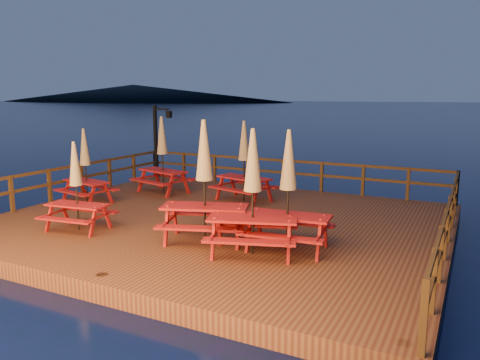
{
  "coord_description": "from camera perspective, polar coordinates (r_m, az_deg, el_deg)",
  "views": [
    {
      "loc": [
        6.29,
        -11.05,
        3.84
      ],
      "look_at": [
        0.36,
        0.6,
        1.45
      ],
      "focal_mm": 35.0,
      "sensor_mm": 36.0,
      "label": 1
    }
  ],
  "objects": [
    {
      "name": "deck_piles",
      "position": [
        13.37,
        -2.58,
        -7.67
      ],
      "size": [
        11.44,
        9.44,
        1.4
      ],
      "color": "#31220F",
      "rests_on": "ground"
    },
    {
      "name": "picnic_table_4",
      "position": [
        15.14,
        0.49,
        2.5
      ],
      "size": [
        2.13,
        1.89,
        2.62
      ],
      "rotation": [
        0.0,
        0.0,
        -0.23
      ],
      "color": "maroon",
      "rests_on": "deck"
    },
    {
      "name": "lamp_post",
      "position": [
        19.55,
        -9.88,
        5.41
      ],
      "size": [
        0.85,
        0.18,
        3.0
      ],
      "color": "black",
      "rests_on": "deck"
    },
    {
      "name": "picnic_table_1",
      "position": [
        12.55,
        -19.34,
        -0.55
      ],
      "size": [
        1.75,
        1.51,
        2.29
      ],
      "rotation": [
        0.0,
        0.0,
        0.13
      ],
      "color": "maroon",
      "rests_on": "deck"
    },
    {
      "name": "headland_left",
      "position": [
        260.9,
        -12.86,
        10.28
      ],
      "size": [
        180.0,
        84.0,
        9.0
      ],
      "primitive_type": "ellipsoid",
      "color": "black",
      "rests_on": "ground"
    },
    {
      "name": "picnic_table_0",
      "position": [
        10.92,
        -4.36,
        0.09
      ],
      "size": [
        2.45,
        2.23,
        2.88
      ],
      "rotation": [
        0.0,
        0.0,
        0.34
      ],
      "color": "maroon",
      "rests_on": "deck"
    },
    {
      "name": "picnic_table_3",
      "position": [
        15.71,
        -18.34,
        1.8
      ],
      "size": [
        1.9,
        1.67,
        2.38
      ],
      "rotation": [
        0.0,
        0.0,
        -0.2
      ],
      "color": "maroon",
      "rests_on": "deck"
    },
    {
      "name": "railing",
      "position": [
        14.53,
        0.82,
        -0.23
      ],
      "size": [
        11.8,
        9.75,
        1.1
      ],
      "color": "#31220F",
      "rests_on": "deck"
    },
    {
      "name": "picnic_table_6",
      "position": [
        16.66,
        -9.44,
        3.2
      ],
      "size": [
        2.21,
        1.97,
        2.69
      ],
      "rotation": [
        0.0,
        0.0,
        -0.25
      ],
      "color": "maroon",
      "rests_on": "deck"
    },
    {
      "name": "deck",
      "position": [
        13.22,
        -2.6,
        -5.61
      ],
      "size": [
        12.0,
        10.0,
        0.4
      ],
      "primitive_type": "cube",
      "color": "#492417",
      "rests_on": "ground"
    },
    {
      "name": "picnic_table_5",
      "position": [
        9.98,
        1.56,
        -1.25
      ],
      "size": [
        2.32,
        2.11,
        2.75
      ],
      "rotation": [
        0.0,
        0.0,
        0.33
      ],
      "color": "maroon",
      "rests_on": "deck"
    },
    {
      "name": "picnic_table_2",
      "position": [
        10.33,
        5.89,
        -1.04
      ],
      "size": [
        2.04,
        1.74,
        2.7
      ],
      "rotation": [
        0.0,
        0.0,
        0.1
      ],
      "color": "maroon",
      "rests_on": "deck"
    },
    {
      "name": "ground",
      "position": [
        13.28,
        -2.59,
        -6.44
      ],
      "size": [
        500.0,
        500.0,
        0.0
      ],
      "primitive_type": "plane",
      "color": "black",
      "rests_on": "ground"
    }
  ]
}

